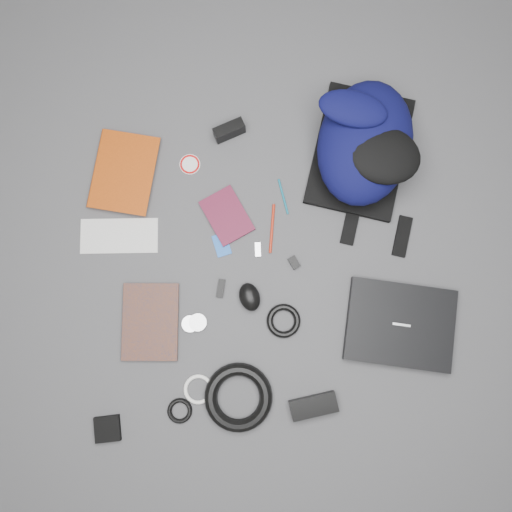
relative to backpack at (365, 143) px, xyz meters
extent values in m
plane|color=#4F4F51|center=(-0.40, -0.28, -0.10)|extent=(4.00, 4.00, 0.00)
cube|color=black|center=(0.01, -0.58, -0.08)|extent=(0.40, 0.35, 0.03)
imported|color=#963408|center=(-0.87, 0.11, -0.08)|extent=(0.28, 0.32, 0.03)
imported|color=#9C450B|center=(-0.86, -0.41, -0.09)|extent=(0.22, 0.27, 0.02)
cube|color=silver|center=(-0.83, -0.13, -0.09)|extent=(0.27, 0.16, 0.00)
cube|color=#460D20|center=(-0.47, -0.13, -0.09)|extent=(0.17, 0.20, 0.01)
cube|color=black|center=(-0.41, 0.14, -0.07)|extent=(0.11, 0.06, 0.06)
cylinder|color=white|center=(-0.56, 0.06, -0.09)|extent=(0.08, 0.08, 0.00)
cylinder|color=#0D6079|center=(-0.28, -0.10, -0.09)|extent=(0.01, 0.12, 0.01)
cylinder|color=#AE220D|center=(-0.33, -0.20, -0.09)|extent=(0.05, 0.16, 0.01)
cube|color=blue|center=(-0.50, -0.22, -0.09)|extent=(0.06, 0.08, 0.00)
cube|color=black|center=(-0.53, -0.36, -0.09)|extent=(0.04, 0.06, 0.01)
cube|color=silver|center=(-0.39, -0.26, -0.09)|extent=(0.03, 0.05, 0.01)
cube|color=black|center=(-0.28, -0.32, -0.09)|extent=(0.04, 0.05, 0.01)
ellipsoid|color=black|center=(-0.44, -0.40, -0.07)|extent=(0.08, 0.10, 0.05)
cylinder|color=#AEAEB0|center=(-0.62, -0.45, -0.09)|extent=(0.07, 0.07, 0.01)
cylinder|color=silver|center=(-0.65, -0.45, -0.09)|extent=(0.07, 0.07, 0.01)
torus|color=black|center=(-0.35, -0.50, -0.08)|extent=(0.14, 0.14, 0.02)
cube|color=black|center=(-0.31, -0.77, -0.08)|extent=(0.15, 0.07, 0.04)
torus|color=black|center=(-0.54, -0.70, -0.07)|extent=(0.24, 0.24, 0.04)
cube|color=black|center=(-0.95, -0.72, -0.09)|extent=(0.08, 0.08, 0.02)
torus|color=black|center=(-0.72, -0.71, -0.09)|extent=(0.10, 0.10, 0.01)
torus|color=white|center=(-0.66, -0.66, -0.09)|extent=(0.11, 0.11, 0.01)
camera|label=1|loc=(-0.44, -0.46, 1.51)|focal=35.00mm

